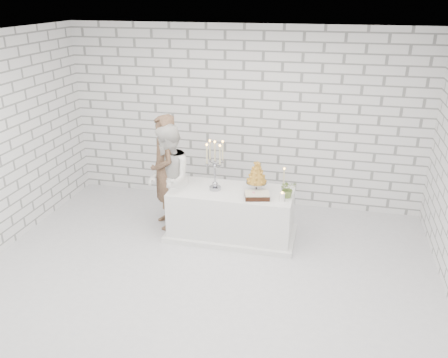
# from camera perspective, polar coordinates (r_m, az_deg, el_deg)

# --- Properties ---
(ground) EXTENTS (6.00, 5.00, 0.01)m
(ground) POSITION_cam_1_polar(r_m,az_deg,el_deg) (6.19, -2.41, -11.94)
(ground) COLOR silver
(ground) RESTS_ON ground
(ceiling) EXTENTS (6.00, 5.00, 0.01)m
(ceiling) POSITION_cam_1_polar(r_m,az_deg,el_deg) (5.14, -2.97, 16.90)
(ceiling) COLOR white
(ceiling) RESTS_ON ground
(wall_back) EXTENTS (6.00, 0.01, 3.00)m
(wall_back) POSITION_cam_1_polar(r_m,az_deg,el_deg) (7.81, 2.35, 7.59)
(wall_back) COLOR white
(wall_back) RESTS_ON ground
(wall_front) EXTENTS (6.00, 0.01, 3.00)m
(wall_front) POSITION_cam_1_polar(r_m,az_deg,el_deg) (3.43, -14.37, -13.76)
(wall_front) COLOR white
(wall_front) RESTS_ON ground
(cake_table) EXTENTS (1.80, 0.80, 0.75)m
(cake_table) POSITION_cam_1_polar(r_m,az_deg,el_deg) (6.94, 0.91, -4.27)
(cake_table) COLOR white
(cake_table) RESTS_ON ground
(groom) EXTENTS (0.72, 0.78, 1.79)m
(groom) POSITION_cam_1_polar(r_m,az_deg,el_deg) (7.12, -7.32, 0.82)
(groom) COLOR #422E22
(groom) RESTS_ON ground
(bride) EXTENTS (0.91, 1.00, 1.68)m
(bride) POSITION_cam_1_polar(r_m,az_deg,el_deg) (6.99, -6.84, -0.07)
(bride) COLOR white
(bride) RESTS_ON ground
(candelabra) EXTENTS (0.31, 0.31, 0.75)m
(candelabra) POSITION_cam_1_polar(r_m,az_deg,el_deg) (6.68, -1.13, 1.65)
(candelabra) COLOR #94959E
(candelabra) RESTS_ON cake_table
(croquembouche) EXTENTS (0.32, 0.32, 0.48)m
(croquembouche) POSITION_cam_1_polar(r_m,az_deg,el_deg) (6.67, 4.04, 0.35)
(croquembouche) COLOR #96641A
(croquembouche) RESTS_ON cake_table
(chocolate_cake) EXTENTS (0.39, 0.32, 0.08)m
(chocolate_cake) POSITION_cam_1_polar(r_m,az_deg,el_deg) (6.54, 4.09, -2.04)
(chocolate_cake) COLOR black
(chocolate_cake) RESTS_ON cake_table
(pillar_candle) EXTENTS (0.10, 0.10, 0.12)m
(pillar_candle) POSITION_cam_1_polar(r_m,az_deg,el_deg) (6.48, 7.15, -2.22)
(pillar_candle) COLOR white
(pillar_candle) RESTS_ON cake_table
(extra_taper) EXTENTS (0.07, 0.07, 0.32)m
(extra_taper) POSITION_cam_1_polar(r_m,az_deg,el_deg) (6.81, 7.37, -0.06)
(extra_taper) COLOR beige
(extra_taper) RESTS_ON cake_table
(flowers) EXTENTS (0.29, 0.28, 0.26)m
(flowers) POSITION_cam_1_polar(r_m,az_deg,el_deg) (6.59, 7.88, -1.18)
(flowers) COLOR #567531
(flowers) RESTS_ON cake_table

